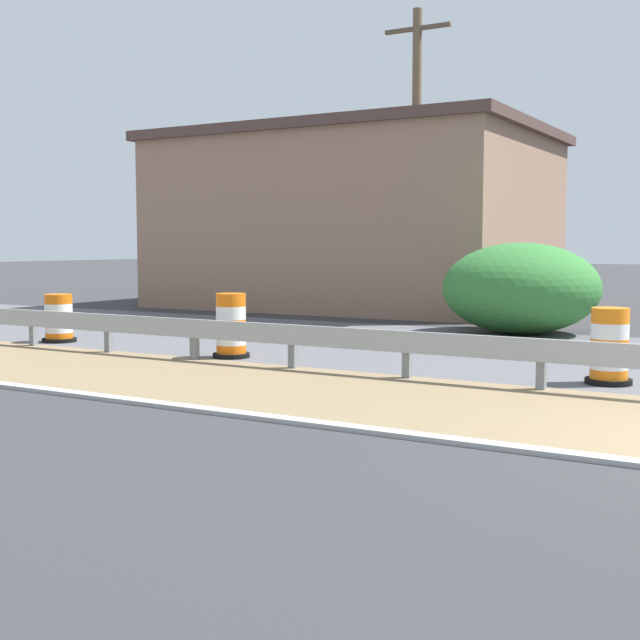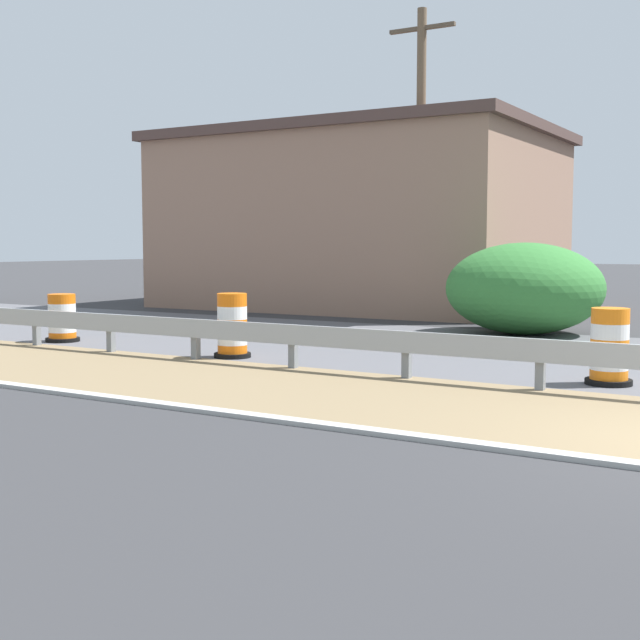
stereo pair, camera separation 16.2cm
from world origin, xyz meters
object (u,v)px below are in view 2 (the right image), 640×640
traffic_barrel_nearest (609,350)px  traffic_barrel_mid (62,320)px  utility_pole_near (421,160)px  traffic_barrel_close (232,328)px

traffic_barrel_nearest → traffic_barrel_mid: 10.77m
traffic_barrel_nearest → utility_pole_near: 11.09m
traffic_barrel_nearest → traffic_barrel_close: bearing=93.7°
traffic_barrel_close → traffic_barrel_mid: size_ratio=1.16×
traffic_barrel_close → traffic_barrel_mid: traffic_barrel_close is taller
traffic_barrel_mid → utility_pole_near: utility_pole_near is taller
traffic_barrel_nearest → traffic_barrel_mid: (-0.24, 10.77, -0.06)m
traffic_barrel_close → utility_pole_near: utility_pole_near is taller
traffic_barrel_close → utility_pole_near: size_ratio=0.14×
traffic_barrel_mid → utility_pole_near: 10.07m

